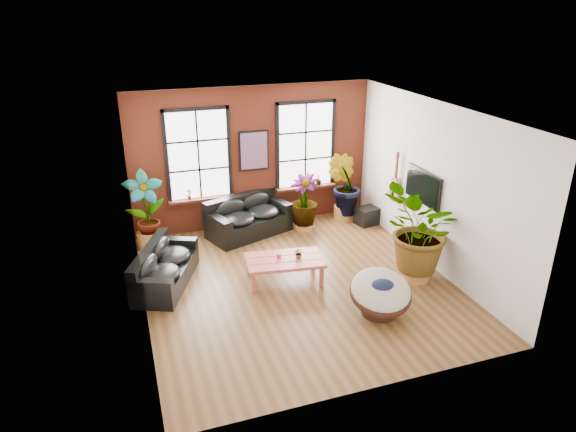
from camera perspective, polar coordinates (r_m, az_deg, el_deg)
name	(u,v)px	position (r m, az deg, el deg)	size (l,w,h in m)	color
room	(296,201)	(9.91, 0.84, 1.68)	(6.04, 6.54, 3.54)	brown
sofa_back	(248,217)	(12.59, -4.51, -0.17)	(2.22, 1.61, 0.92)	black
sofa_left	(163,268)	(10.66, -13.71, -5.63)	(1.57, 2.18, 0.79)	black
coffee_table	(285,261)	(10.43, -0.38, -5.06)	(1.66, 1.09, 0.60)	#C34D46
papasan_chair	(381,293)	(9.53, 10.25, -8.42)	(1.33, 1.34, 0.85)	#381C14
poster	(254,151)	(12.60, -3.81, 7.26)	(0.74, 0.06, 0.98)	black
tv_wall_unit	(414,187)	(11.60, 13.88, 3.13)	(0.13, 1.86, 1.20)	black
media_box	(367,216)	(13.31, 8.76, 0.02)	(0.60, 0.53, 0.45)	black
pot_back_left	(149,239)	(12.35, -15.17, -2.52)	(0.63, 0.63, 0.40)	#CC8742
pot_back_right	(343,212)	(13.57, 6.18, 0.44)	(0.55, 0.55, 0.37)	#CC8742
pot_right_wall	(417,270)	(10.93, 14.10, -5.89)	(0.63, 0.63, 0.39)	#CC8742
pot_mid	(304,222)	(12.91, 1.74, -0.70)	(0.54, 0.54, 0.34)	#CC8742
floor_plant_back_left	(146,208)	(12.02, -15.54, 0.88)	(0.89, 0.61, 1.70)	#325C18
floor_plant_back_right	(344,185)	(13.30, 6.21, 3.40)	(0.85, 0.69, 1.55)	#325C18
floor_plant_right_wall	(421,232)	(10.55, 14.55, -1.69)	(1.64, 1.42, 1.82)	#325C18
floor_plant_mid	(304,200)	(12.69, 1.81, 1.83)	(0.71, 0.71, 1.27)	#325C18
table_plant	(299,253)	(10.38, 1.23, -4.14)	(0.21, 0.18, 0.23)	#325C18
sill_plant_left	(189,194)	(12.53, -10.94, 2.40)	(0.14, 0.10, 0.27)	#325C18
sill_plant_right	(319,180)	(13.35, 3.42, 4.05)	(0.15, 0.15, 0.27)	#325C18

